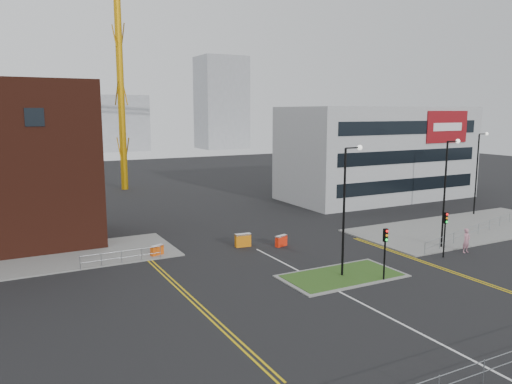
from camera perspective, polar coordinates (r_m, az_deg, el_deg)
ground at (r=29.10m, az=16.51°, el=-14.36°), size 200.00×200.00×0.00m
pavement_right at (r=53.75m, az=22.93°, el=-3.76°), size 24.00×10.00×0.12m
island_kerb at (r=35.93m, az=9.80°, el=-9.44°), size 8.60×4.60×0.08m
grass_island at (r=35.92m, az=9.80°, el=-9.41°), size 8.00×4.00×0.12m
office_block at (r=68.09m, az=13.66°, el=4.37°), size 25.00×12.20×12.00m
streetlamp_island at (r=34.74m, az=10.33°, el=-0.95°), size 1.46×0.36×9.18m
streetlamp_right_near at (r=44.40m, az=20.98°, el=0.79°), size 1.46×0.36×9.18m
streetlamp_right_far at (r=60.20m, az=24.07°, el=2.66°), size 1.46×0.36×9.18m
traffic_light_island at (r=34.98m, az=14.56°, el=-5.80°), size 0.28×0.33×3.65m
traffic_light_right at (r=41.94m, az=20.82°, el=-3.63°), size 0.28×0.33×3.65m
railing_front at (r=25.30m, az=26.53°, el=-16.75°), size 24.05×0.05×1.10m
railing_left at (r=39.17m, az=-15.11°, el=-6.98°), size 6.05×0.05×1.10m
railing_right at (r=50.94m, az=24.09°, el=-3.69°), size 19.05×5.05×1.10m
centre_line at (r=30.43m, az=13.82°, el=-13.16°), size 0.15×30.00×0.01m
yellow_left_a at (r=32.58m, az=-8.32°, el=-11.45°), size 0.12×24.00×0.01m
yellow_left_b at (r=32.67m, az=-7.82°, el=-11.38°), size 0.12×24.00×0.01m
yellow_right_a at (r=39.50m, az=20.36°, el=-8.22°), size 0.12×20.00×0.01m
yellow_right_b at (r=39.72m, az=20.65°, el=-8.14°), size 0.12×20.00×0.01m
skyline_b at (r=151.65m, az=-17.01°, el=7.51°), size 24.00×12.00×16.00m
skyline_c at (r=157.44m, az=-3.97°, el=10.12°), size 14.00×12.00×28.00m
skyline_d at (r=159.28m, az=-24.08°, el=6.46°), size 30.00×12.00×12.00m
pedestrian at (r=44.39m, az=22.92°, el=-5.14°), size 0.75×0.51×2.01m
barrier_left at (r=40.78m, az=-11.25°, el=-6.55°), size 1.14×0.73×0.91m
barrier_mid at (r=42.94m, az=2.90°, el=-5.54°), size 1.20×0.70×0.96m
barrier_right at (r=42.77m, az=-1.50°, el=-5.46°), size 1.39×0.60×1.14m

